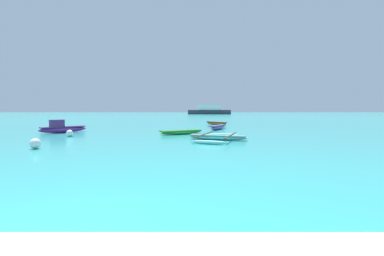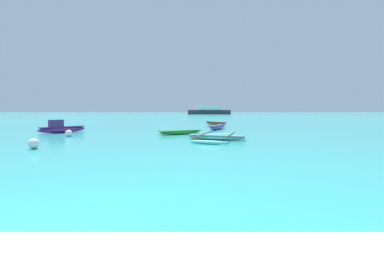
{
  "view_description": "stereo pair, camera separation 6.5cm",
  "coord_description": "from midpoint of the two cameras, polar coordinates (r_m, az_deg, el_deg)",
  "views": [
    {
      "loc": [
        2.07,
        -2.47,
        1.85
      ],
      "look_at": [
        2.13,
        18.44,
        0.25
      ],
      "focal_mm": 24.0,
      "sensor_mm": 36.0,
      "label": 1
    },
    {
      "loc": [
        2.13,
        -2.47,
        1.85
      ],
      "look_at": [
        2.13,
        18.44,
        0.25
      ],
      "focal_mm": 24.0,
      "sensor_mm": 36.0,
      "label": 2
    }
  ],
  "objects": [
    {
      "name": "moored_boat_0",
      "position": [
        22.69,
        5.5,
        0.22
      ],
      "size": [
        1.87,
        3.12,
        0.38
      ],
      "rotation": [
        0.0,
        0.0,
        1.12
      ],
      "color": "#7465C0",
      "rests_on": "ground_plane"
    },
    {
      "name": "moored_boat_1",
      "position": [
        18.45,
        -2.79,
        -0.87
      ],
      "size": [
        3.26,
        2.16,
        0.29
      ],
      "rotation": [
        0.0,
        0.0,
        0.46
      ],
      "color": "green",
      "rests_on": "ground_plane"
    },
    {
      "name": "moored_boat_2",
      "position": [
        21.93,
        -27.18,
        -0.02
      ],
      "size": [
        2.97,
        2.8,
        1.01
      ],
      "rotation": [
        0.0,
        0.0,
        0.74
      ],
      "color": "#732E91",
      "rests_on": "ground_plane"
    },
    {
      "name": "moored_boat_3",
      "position": [
        15.22,
        5.36,
        -2.03
      ],
      "size": [
        3.59,
        4.58,
        0.34
      ],
      "rotation": [
        0.0,
        0.0,
        -0.32
      ],
      "color": "#76DEDB",
      "rests_on": "ground_plane"
    },
    {
      "name": "moored_boat_4",
      "position": [
        29.14,
        5.22,
        1.11
      ],
      "size": [
        2.42,
        2.47,
        0.35
      ],
      "rotation": [
        0.0,
        0.0,
        -0.8
      ],
      "color": "#AC5729",
      "rests_on": "ground_plane"
    },
    {
      "name": "mooring_buoy_0",
      "position": [
        13.82,
        -31.79,
        -2.98
      ],
      "size": [
        0.48,
        0.48,
        0.48
      ],
      "color": "white",
      "rests_on": "ground_plane"
    },
    {
      "name": "mooring_buoy_2",
      "position": [
        18.77,
        -25.8,
        -1.04
      ],
      "size": [
        0.44,
        0.44,
        0.44
      ],
      "color": "white",
      "rests_on": "ground_plane"
    },
    {
      "name": "distant_ferry",
      "position": [
        82.69,
        3.62,
        3.93
      ],
      "size": [
        13.59,
        2.99,
        2.99
      ],
      "color": "#2D333D",
      "rests_on": "ground_plane"
    }
  ]
}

